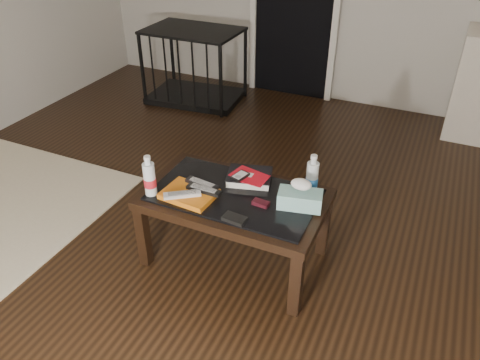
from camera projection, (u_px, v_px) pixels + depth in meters
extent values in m
plane|color=black|center=(221.00, 239.00, 2.96)|extent=(5.00, 5.00, 0.00)
cube|color=black|center=(143.00, 236.00, 2.68)|extent=(0.06, 0.06, 0.40)
cube|color=black|center=(296.00, 284.00, 2.36)|extent=(0.06, 0.06, 0.40)
cube|color=black|center=(188.00, 190.00, 3.08)|extent=(0.06, 0.06, 0.40)
cube|color=black|center=(324.00, 226.00, 2.76)|extent=(0.06, 0.06, 0.40)
cube|color=black|center=(235.00, 199.00, 2.60)|extent=(1.00, 0.60, 0.05)
cube|color=black|center=(235.00, 195.00, 2.58)|extent=(0.90, 0.50, 0.01)
cube|color=black|center=(196.00, 96.00, 4.83)|extent=(0.95, 0.68, 0.06)
cube|color=black|center=(193.00, 31.00, 4.46)|extent=(0.95, 0.68, 0.02)
cube|color=black|center=(142.00, 69.00, 4.59)|extent=(0.03, 0.03, 0.70)
cube|color=black|center=(221.00, 82.00, 4.29)|extent=(0.03, 0.03, 0.70)
cube|color=black|center=(172.00, 53.00, 5.01)|extent=(0.03, 0.03, 0.70)
cube|color=black|center=(245.00, 64.00, 4.72)|extent=(0.03, 0.03, 0.70)
cube|color=orange|center=(189.00, 194.00, 2.55)|extent=(0.29, 0.23, 0.03)
cube|color=#BBBBC0|center=(182.00, 194.00, 2.50)|extent=(0.19, 0.16, 0.02)
cube|color=black|center=(204.00, 189.00, 2.54)|extent=(0.20, 0.06, 0.02)
cube|color=black|center=(202.00, 184.00, 2.59)|extent=(0.21, 0.08, 0.02)
cube|color=black|center=(249.00, 177.00, 2.68)|extent=(0.29, 0.26, 0.05)
cube|color=red|center=(249.00, 175.00, 2.65)|extent=(0.21, 0.17, 0.01)
cube|color=black|center=(240.00, 176.00, 2.62)|extent=(0.09, 0.12, 0.02)
cube|color=black|center=(261.00, 203.00, 2.48)|extent=(0.09, 0.05, 0.02)
cube|color=black|center=(234.00, 219.00, 2.37)|extent=(0.13, 0.08, 0.02)
cylinder|color=silver|center=(149.00, 175.00, 2.51)|extent=(0.07, 0.07, 0.24)
cylinder|color=silver|center=(312.00, 175.00, 2.52)|extent=(0.07, 0.07, 0.24)
cube|color=teal|center=(300.00, 199.00, 2.46)|extent=(0.25, 0.17, 0.09)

